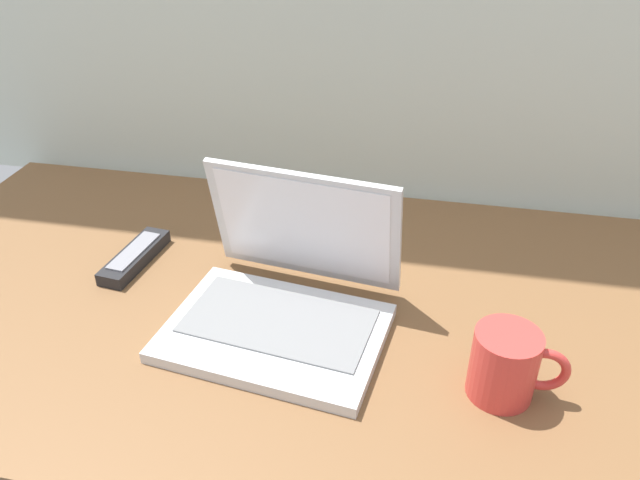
# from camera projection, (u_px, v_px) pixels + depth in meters

# --- Properties ---
(desk) EXTENTS (1.60, 0.76, 0.03)m
(desk) POSITION_uv_depth(u_px,v_px,m) (351.00, 316.00, 0.97)
(desk) COLOR brown
(desk) RESTS_ON ground
(laptop) EXTENTS (0.34, 0.30, 0.21)m
(laptop) POSITION_uv_depth(u_px,v_px,m) (285.00, 294.00, 0.92)
(laptop) COLOR silver
(laptop) RESTS_ON desk
(coffee_mug) EXTENTS (0.12, 0.09, 0.10)m
(coffee_mug) POSITION_uv_depth(u_px,v_px,m) (506.00, 364.00, 0.79)
(coffee_mug) COLOR red
(coffee_mug) RESTS_ON desk
(remote_control_near) EXTENTS (0.06, 0.16, 0.02)m
(remote_control_near) POSITION_uv_depth(u_px,v_px,m) (135.00, 256.00, 1.06)
(remote_control_near) COLOR black
(remote_control_near) RESTS_ON desk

